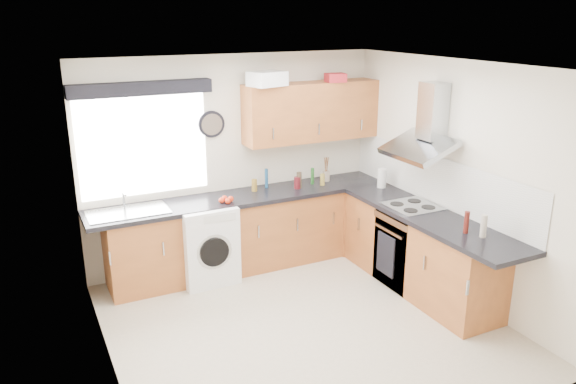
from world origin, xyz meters
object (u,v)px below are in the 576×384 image
washing_machine (206,242)px  oven (410,248)px  upper_cabinets (311,112)px  extractor_hood (426,129)px

washing_machine → oven: bearing=-29.9°
washing_machine → upper_cabinets: bearing=7.4°
extractor_hood → upper_cabinets: 1.48m
oven → washing_machine: 2.30m
oven → washing_machine: size_ratio=0.94×
oven → upper_cabinets: (-0.55, 1.32, 1.38)m
oven → upper_cabinets: 1.99m
upper_cabinets → oven: bearing=-67.5°
extractor_hood → upper_cabinets: size_ratio=0.46×
oven → extractor_hood: extractor_hood is taller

